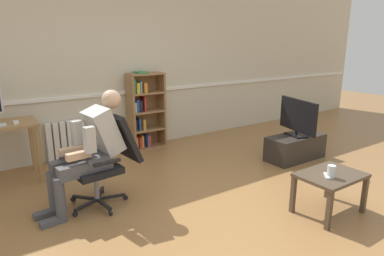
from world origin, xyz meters
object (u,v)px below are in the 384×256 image
Objects in this scene: radiator at (77,139)px; tv_stand at (295,147)px; bookshelf at (144,112)px; office_chair at (108,156)px; spare_remote at (327,176)px; tv_screen at (298,117)px; coffee_table at (330,180)px; drinking_glass at (331,172)px; computer_mouse at (16,122)px; person_seated at (90,148)px.

radiator is 0.92× the size of tv_stand.
bookshelf is 1.91m from office_chair.
tv_screen is at bearing -86.99° from spare_remote.
tv_stand is 1.19× the size of tv_screen.
coffee_table is (0.60, -3.01, -0.24)m from bookshelf.
radiator reaches higher than coffee_table.
spare_remote is at bearing 105.70° from drinking_glass.
bookshelf is 1.36× the size of tv_stand.
spare_remote is at bearing -63.55° from radiator.
drinking_glass is (-1.11, -1.32, -0.16)m from tv_screen.
tv_stand is at bearing -86.94° from spare_remote.
radiator is at bearing 118.12° from coffee_table.
coffee_table is (-1.01, -1.26, 0.18)m from tv_stand.
computer_mouse is at bearing -3.56° from spare_remote.
tv_stand is at bearing 90.00° from tv_screen.
tv_stand is at bearing 51.13° from coffee_table.
computer_mouse reaches higher than spare_remote.
computer_mouse is at bearing 159.00° from tv_stand.
bookshelf is 2.38m from tv_screen.
bookshelf reaches higher than radiator.
coffee_table is at bearing -78.80° from bookshelf.
person_seated is at bearing -64.54° from computer_mouse.
computer_mouse is at bearing -152.83° from office_chair.
bookshelf reaches higher than tv_screen.
drinking_glass is at bearing -147.98° from coffee_table.
spare_remote reaches higher than coffee_table.
bookshelf reaches higher than tv_stand.
bookshelf is at bearing 132.27° from person_seated.
coffee_table is (2.49, -2.60, -0.41)m from computer_mouse.
tv_screen is at bearing 49.88° from drinking_glass.
coffee_table is at bearing 43.60° from office_chair.
computer_mouse reaches higher than coffee_table.
bookshelf reaches higher than spare_remote.
bookshelf is 1.12m from radiator.
office_chair is at bearing -93.82° from radiator.
computer_mouse is 0.11× the size of tv_stand.
bookshelf reaches higher than person_seated.
office_chair is 2.26m from spare_remote.
radiator is at bearing 170.12° from office_chair.
bookshelf is 3.12m from drinking_glass.
radiator reaches higher than tv_stand.
person_seated is at bearing 142.83° from coffee_table.
drinking_glass is at bearing 44.34° from person_seated.
office_chair is at bearing 98.89° from tv_screen.
drinking_glass is (-0.09, -0.06, 0.13)m from coffee_table.
person_seated is 2.40m from spare_remote.
bookshelf is 1.61× the size of tv_screen.
tv_stand is 1.63m from coffee_table.
radiator is 1.29× the size of coffee_table.
bookshelf is at bearing 12.23° from computer_mouse.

